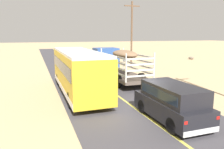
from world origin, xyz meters
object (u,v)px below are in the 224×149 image
(car_far, at_px, (75,52))
(boulder_near_shoulder, at_px, (191,58))
(bus, at_px, (78,71))
(livestock_truck, at_px, (112,60))
(power_pole_mid, at_px, (132,32))
(suv_near, at_px, (172,101))

(car_far, bearing_deg, boulder_near_shoulder, -27.20)
(bus, relative_size, car_far, 2.16)
(car_far, distance_m, boulder_near_shoulder, 21.46)
(livestock_truck, xyz_separation_m, boulder_near_shoulder, (19.02, 11.09, -1.56))
(livestock_truck, bearing_deg, power_pole_mid, 51.72)
(suv_near, height_order, power_pole_mid, power_pole_mid)
(bus, bearing_deg, boulder_near_shoulder, 34.63)
(suv_near, relative_size, bus, 0.46)
(suv_near, height_order, livestock_truck, livestock_truck)
(bus, bearing_deg, livestock_truck, 48.74)
(livestock_truck, relative_size, bus, 0.97)
(livestock_truck, relative_size, boulder_near_shoulder, 9.42)
(bus, distance_m, boulder_near_shoulder, 28.70)
(bus, bearing_deg, power_pole_mid, 50.37)
(livestock_truck, bearing_deg, bus, -131.26)
(power_pole_mid, xyz_separation_m, boulder_near_shoulder, (13.89, 4.59, -4.44))
(suv_near, xyz_separation_m, power_pole_mid, (6.25, 18.64, 3.58))
(bus, xyz_separation_m, power_pole_mid, (9.69, 11.69, 2.92))
(boulder_near_shoulder, bearing_deg, suv_near, -130.94)
(car_far, xyz_separation_m, boulder_near_shoulder, (19.07, -9.80, -0.86))
(boulder_near_shoulder, bearing_deg, livestock_truck, -149.76)
(suv_near, bearing_deg, livestock_truck, 84.69)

